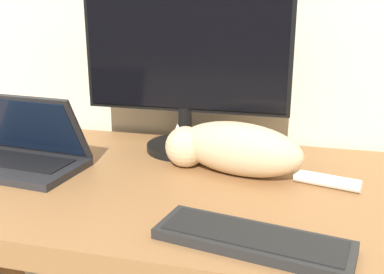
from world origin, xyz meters
TOP-DOWN VIEW (x-y plane):
  - desk at (0.00, 0.37)m, footprint 1.59×0.75m
  - monitor at (-0.03, 0.62)m, footprint 0.62×0.23m
  - laptop at (-0.42, 0.35)m, footprint 0.36×0.24m
  - external_keyboard at (0.24, 0.10)m, footprint 0.38×0.18m
  - cat at (0.14, 0.46)m, footprint 0.51×0.22m

SIDE VIEW (x-z plane):
  - desk at x=0.00m, z-range 0.22..0.97m
  - external_keyboard at x=0.24m, z-range 0.75..0.77m
  - laptop at x=-0.42m, z-range 0.69..0.89m
  - cat at x=0.14m, z-range 0.75..0.89m
  - monitor at x=-0.03m, z-range 0.76..1.26m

